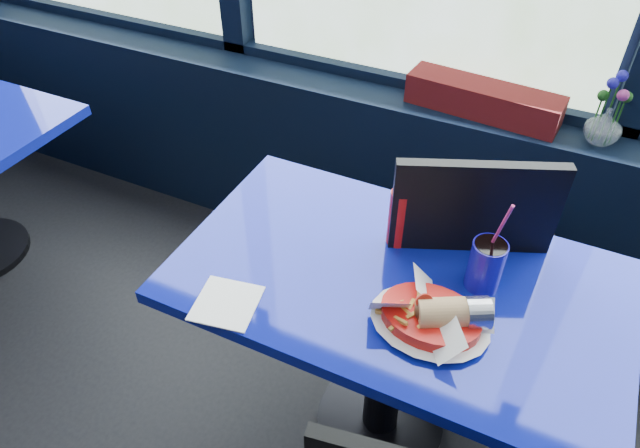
{
  "coord_description": "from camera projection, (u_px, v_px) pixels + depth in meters",
  "views": [
    {
      "loc": [
        0.57,
        0.96,
        1.86
      ],
      "look_at": [
        0.08,
        1.98,
        0.87
      ],
      "focal_mm": 32.0,
      "sensor_mm": 36.0,
      "label": 1
    }
  ],
  "objects": [
    {
      "name": "soda_cup",
      "position": [
        486.0,
        264.0,
        1.46
      ],
      "size": [
        0.09,
        0.09,
        0.3
      ],
      "rotation": [
        0.0,
        0.0,
        -0.03
      ],
      "color": "#130E9C",
      "rests_on": "near_table"
    },
    {
      "name": "chair_near_back",
      "position": [
        484.0,
        263.0,
        1.78
      ],
      "size": [
        0.61,
        0.61,
        1.03
      ],
      "rotation": [
        0.0,
        0.0,
        3.54
      ],
      "color": "black",
      "rests_on": "ground"
    },
    {
      "name": "planter_box",
      "position": [
        483.0,
        99.0,
        2.04
      ],
      "size": [
        0.56,
        0.19,
        0.11
      ],
      "primitive_type": "cube",
      "rotation": [
        0.0,
        0.0,
        -0.1
      ],
      "color": "maroon",
      "rests_on": "window_sill"
    },
    {
      "name": "flower_vase",
      "position": [
        605.0,
        122.0,
        1.88
      ],
      "size": [
        0.16,
        0.16,
        0.25
      ],
      "rotation": [
        0.0,
        0.0,
        -0.35
      ],
      "color": "silver",
      "rests_on": "window_sill"
    },
    {
      "name": "window_sill",
      "position": [
        393.0,
        178.0,
        2.45
      ],
      "size": [
        5.0,
        0.26,
        0.8
      ],
      "primitive_type": "cube",
      "color": "black",
      "rests_on": "ground"
    },
    {
      "name": "near_table",
      "position": [
        392.0,
        320.0,
        1.65
      ],
      "size": [
        1.2,
        0.7,
        0.75
      ],
      "color": "black",
      "rests_on": "ground"
    },
    {
      "name": "food_basket",
      "position": [
        433.0,
        316.0,
        1.38
      ],
      "size": [
        0.28,
        0.26,
        0.1
      ],
      "rotation": [
        0.0,
        0.0,
        0.06
      ],
      "color": "red",
      "rests_on": "near_table"
    },
    {
      "name": "ketchup_bottle",
      "position": [
        400.0,
        214.0,
        1.56
      ],
      "size": [
        0.06,
        0.06,
        0.23
      ],
      "color": "red",
      "rests_on": "near_table"
    },
    {
      "name": "napkin",
      "position": [
        227.0,
        303.0,
        1.45
      ],
      "size": [
        0.18,
        0.18,
        0.0
      ],
      "primitive_type": "cube",
      "rotation": [
        0.0,
        0.0,
        0.18
      ],
      "color": "white",
      "rests_on": "near_table"
    }
  ]
}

